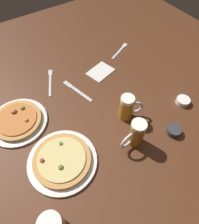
% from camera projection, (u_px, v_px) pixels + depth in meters
% --- Properties ---
extents(ground_plane, '(2.40, 2.40, 0.03)m').
position_uv_depth(ground_plane, '(100.00, 116.00, 1.09)').
color(ground_plane, '#4C2816').
extents(pizza_plate_near, '(0.32, 0.32, 0.05)m').
position_uv_depth(pizza_plate_near, '(62.00, 160.00, 0.91)').
color(pizza_plate_near, silver).
rests_on(pizza_plate_near, ground_plane).
extents(pizza_plate_far, '(0.30, 0.30, 0.05)m').
position_uv_depth(pizza_plate_far, '(18.00, 121.00, 1.04)').
color(pizza_plate_far, silver).
rests_on(pizza_plate_far, ground_plane).
extents(beer_mug_dark, '(0.12, 0.08, 0.15)m').
position_uv_depth(beer_mug_dark, '(127.00, 108.00, 1.01)').
color(beer_mug_dark, '#B27A23').
rests_on(beer_mug_dark, ground_plane).
extents(beer_mug_amber, '(0.13, 0.07, 0.16)m').
position_uv_depth(beer_mug_amber, '(136.00, 134.00, 0.92)').
color(beer_mug_amber, '#9E6619').
rests_on(beer_mug_amber, ground_plane).
extents(ramekin_sauce, '(0.07, 0.07, 0.03)m').
position_uv_depth(ramekin_sauce, '(174.00, 131.00, 1.00)').
color(ramekin_sauce, '#333338').
rests_on(ramekin_sauce, ground_plane).
extents(ramekin_butter, '(0.07, 0.07, 0.03)m').
position_uv_depth(ramekin_butter, '(183.00, 101.00, 1.12)').
color(ramekin_butter, white).
rests_on(ramekin_butter, ground_plane).
extents(napkin_folded, '(0.18, 0.15, 0.01)m').
position_uv_depth(napkin_folded, '(100.00, 71.00, 1.27)').
color(napkin_folded, silver).
rests_on(napkin_folded, ground_plane).
extents(fork_left, '(0.12, 0.21, 0.01)m').
position_uv_depth(fork_left, '(50.00, 82.00, 1.22)').
color(fork_left, silver).
rests_on(fork_left, ground_plane).
extents(knife_right, '(0.08, 0.23, 0.01)m').
position_uv_depth(knife_right, '(77.00, 91.00, 1.18)').
color(knife_right, silver).
rests_on(knife_right, ground_plane).
extents(fork_spare, '(0.19, 0.10, 0.01)m').
position_uv_depth(fork_spare, '(120.00, 50.00, 1.40)').
color(fork_spare, silver).
rests_on(fork_spare, ground_plane).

